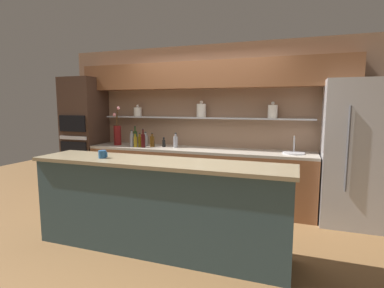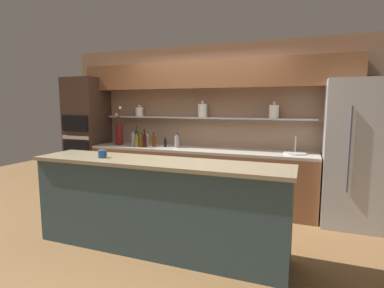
{
  "view_description": "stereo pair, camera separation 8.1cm",
  "coord_description": "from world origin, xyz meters",
  "px_view_note": "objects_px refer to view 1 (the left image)",
  "views": [
    {
      "loc": [
        1.42,
        -3.27,
        1.62
      ],
      "look_at": [
        0.11,
        0.43,
        1.11
      ],
      "focal_mm": 28.0,
      "sensor_mm": 36.0,
      "label": 1
    },
    {
      "loc": [
        1.5,
        -3.24,
        1.62
      ],
      "look_at": [
        0.11,
        0.43,
        1.11
      ],
      "focal_mm": 28.0,
      "sensor_mm": 36.0,
      "label": 2
    }
  ],
  "objects_px": {
    "bottle_wine_4": "(135,138)",
    "bottle_sauce_7": "(164,143)",
    "bottle_spirit_5": "(152,141)",
    "bottle_wine_6": "(143,140)",
    "bottle_oil_3": "(140,141)",
    "bottle_spirit_8": "(132,140)",
    "oven_tower": "(85,136)",
    "sink_fixture": "(294,152)",
    "bottle_spirit_0": "(146,140)",
    "flower_vase": "(117,132)",
    "bottle_oil_1": "(135,141)",
    "refrigerator": "(356,153)",
    "bottle_spirit_2": "(176,142)",
    "coffee_mug": "(102,154)"
  },
  "relations": [
    {
      "from": "bottle_wine_4",
      "to": "bottle_sauce_7",
      "type": "xyz_separation_m",
      "value": [
        0.53,
        0.03,
        -0.07
      ]
    },
    {
      "from": "bottle_spirit_5",
      "to": "bottle_wine_6",
      "type": "height_order",
      "value": "bottle_wine_6"
    },
    {
      "from": "bottle_oil_3",
      "to": "bottle_spirit_8",
      "type": "distance_m",
      "value": 0.14
    },
    {
      "from": "bottle_sauce_7",
      "to": "bottle_wine_6",
      "type": "bearing_deg",
      "value": -149.44
    },
    {
      "from": "oven_tower",
      "to": "bottle_sauce_7",
      "type": "height_order",
      "value": "oven_tower"
    },
    {
      "from": "sink_fixture",
      "to": "bottle_spirit_0",
      "type": "height_order",
      "value": "sink_fixture"
    },
    {
      "from": "flower_vase",
      "to": "bottle_oil_3",
      "type": "distance_m",
      "value": 0.54
    },
    {
      "from": "bottle_oil_3",
      "to": "bottle_wine_6",
      "type": "relative_size",
      "value": 0.75
    },
    {
      "from": "bottle_oil_1",
      "to": "bottle_wine_4",
      "type": "distance_m",
      "value": 0.19
    },
    {
      "from": "refrigerator",
      "to": "flower_vase",
      "type": "relative_size",
      "value": 2.9
    },
    {
      "from": "oven_tower",
      "to": "bottle_spirit_5",
      "type": "bearing_deg",
      "value": -1.25
    },
    {
      "from": "oven_tower",
      "to": "refrigerator",
      "type": "bearing_deg",
      "value": -0.47
    },
    {
      "from": "bottle_wine_6",
      "to": "bottle_spirit_0",
      "type": "bearing_deg",
      "value": 105.25
    },
    {
      "from": "sink_fixture",
      "to": "bottle_spirit_2",
      "type": "height_order",
      "value": "sink_fixture"
    },
    {
      "from": "oven_tower",
      "to": "bottle_wine_4",
      "type": "height_order",
      "value": "oven_tower"
    },
    {
      "from": "bottle_oil_1",
      "to": "bottle_spirit_5",
      "type": "height_order",
      "value": "bottle_oil_1"
    },
    {
      "from": "refrigerator",
      "to": "bottle_wine_4",
      "type": "xyz_separation_m",
      "value": [
        -3.39,
        0.02,
        0.08
      ]
    },
    {
      "from": "bottle_wine_4",
      "to": "flower_vase",
      "type": "bearing_deg",
      "value": 179.3
    },
    {
      "from": "flower_vase",
      "to": "bottle_spirit_8",
      "type": "height_order",
      "value": "flower_vase"
    },
    {
      "from": "bottle_wine_6",
      "to": "bottle_spirit_5",
      "type": "bearing_deg",
      "value": 51.73
    },
    {
      "from": "bottle_spirit_2",
      "to": "bottle_wine_4",
      "type": "height_order",
      "value": "bottle_wine_4"
    },
    {
      "from": "bottle_wine_6",
      "to": "oven_tower",
      "type": "bearing_deg",
      "value": 173.01
    },
    {
      "from": "bottle_spirit_2",
      "to": "coffee_mug",
      "type": "distance_m",
      "value": 1.72
    },
    {
      "from": "sink_fixture",
      "to": "bottle_spirit_2",
      "type": "relative_size",
      "value": 1.29
    },
    {
      "from": "bottle_wine_4",
      "to": "bottle_wine_6",
      "type": "relative_size",
      "value": 1.1
    },
    {
      "from": "bottle_spirit_2",
      "to": "bottle_oil_3",
      "type": "distance_m",
      "value": 0.61
    },
    {
      "from": "sink_fixture",
      "to": "bottle_oil_1",
      "type": "xyz_separation_m",
      "value": [
        -2.5,
        -0.18,
        0.07
      ]
    },
    {
      "from": "bottle_oil_3",
      "to": "sink_fixture",
      "type": "bearing_deg",
      "value": 3.23
    },
    {
      "from": "bottle_spirit_0",
      "to": "bottle_oil_1",
      "type": "relative_size",
      "value": 1.02
    },
    {
      "from": "oven_tower",
      "to": "bottle_spirit_2",
      "type": "bearing_deg",
      "value": 0.58
    },
    {
      "from": "bottle_oil_1",
      "to": "bottle_spirit_8",
      "type": "height_order",
      "value": "bottle_spirit_8"
    },
    {
      "from": "oven_tower",
      "to": "bottle_wine_6",
      "type": "bearing_deg",
      "value": -6.99
    },
    {
      "from": "bottle_spirit_5",
      "to": "bottle_spirit_8",
      "type": "relative_size",
      "value": 0.84
    },
    {
      "from": "refrigerator",
      "to": "bottle_wine_6",
      "type": "distance_m",
      "value": 3.16
    },
    {
      "from": "bottle_oil_3",
      "to": "bottle_sauce_7",
      "type": "relative_size",
      "value": 1.44
    },
    {
      "from": "bottle_wine_4",
      "to": "bottle_spirit_5",
      "type": "distance_m",
      "value": 0.34
    },
    {
      "from": "flower_vase",
      "to": "bottle_oil_3",
      "type": "xyz_separation_m",
      "value": [
        0.51,
        -0.12,
        -0.13
      ]
    },
    {
      "from": "flower_vase",
      "to": "bottle_wine_4",
      "type": "bearing_deg",
      "value": -0.7
    },
    {
      "from": "flower_vase",
      "to": "bottle_sauce_7",
      "type": "bearing_deg",
      "value": 1.46
    },
    {
      "from": "sink_fixture",
      "to": "bottle_spirit_5",
      "type": "relative_size",
      "value": 1.33
    },
    {
      "from": "oven_tower",
      "to": "bottle_sauce_7",
      "type": "xyz_separation_m",
      "value": [
        1.59,
        0.01,
        -0.06
      ]
    },
    {
      "from": "flower_vase",
      "to": "bottle_oil_1",
      "type": "distance_m",
      "value": 0.5
    },
    {
      "from": "refrigerator",
      "to": "bottle_spirit_5",
      "type": "height_order",
      "value": "refrigerator"
    },
    {
      "from": "refrigerator",
      "to": "bottle_oil_3",
      "type": "height_order",
      "value": "refrigerator"
    },
    {
      "from": "bottle_oil_1",
      "to": "bottle_wine_6",
      "type": "distance_m",
      "value": 0.14
    },
    {
      "from": "sink_fixture",
      "to": "bottle_wine_4",
      "type": "relative_size",
      "value": 0.91
    },
    {
      "from": "oven_tower",
      "to": "bottle_wine_6",
      "type": "relative_size",
      "value": 6.71
    },
    {
      "from": "sink_fixture",
      "to": "oven_tower",
      "type": "bearing_deg",
      "value": -179.81
    },
    {
      "from": "flower_vase",
      "to": "coffee_mug",
      "type": "bearing_deg",
      "value": -61.47
    },
    {
      "from": "refrigerator",
      "to": "flower_vase",
      "type": "height_order",
      "value": "refrigerator"
    }
  ]
}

